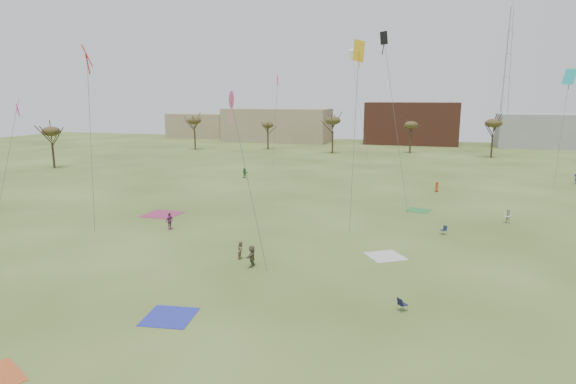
# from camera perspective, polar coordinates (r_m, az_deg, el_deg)

# --- Properties ---
(ground) EXTENTS (260.00, 260.00, 0.00)m
(ground) POSITION_cam_1_polar(r_m,az_deg,el_deg) (30.79, -6.77, -14.34)
(ground) COLOR #384D18
(ground) RESTS_ON ground
(spectator_fore_b) EXTENTS (0.60, 0.75, 1.50)m
(spectator_fore_b) POSITION_cam_1_polar(r_m,az_deg,el_deg) (40.20, -5.65, -6.95)
(spectator_fore_b) COLOR #7C694E
(spectator_fore_b) RESTS_ON ground
(spectator_fore_c) EXTENTS (0.60, 1.65, 1.76)m
(spectator_fore_c) POSITION_cam_1_polar(r_m,az_deg,el_deg) (38.31, -4.37, -7.65)
(spectator_fore_c) COLOR #635C46
(spectator_fore_c) RESTS_ON ground
(spectator_mid_d) EXTENTS (0.58, 1.08, 1.75)m
(spectator_mid_d) POSITION_cam_1_polar(r_m,az_deg,el_deg) (50.14, -14.00, -3.41)
(spectator_mid_d) COLOR #833677
(spectator_mid_d) RESTS_ON ground
(spectator_mid_e) EXTENTS (0.96, 0.92, 1.56)m
(spectator_mid_e) POSITION_cam_1_polar(r_m,az_deg,el_deg) (56.25, 24.87, -2.65)
(spectator_mid_e) COLOR silver
(spectator_mid_e) RESTS_ON ground
(flyer_far_a) EXTENTS (1.59, 1.34, 1.71)m
(flyer_far_a) POSITION_cam_1_polar(r_m,az_deg,el_deg) (80.37, -5.21, 2.30)
(flyer_far_a) COLOR #26732D
(flyer_far_a) RESTS_ON ground
(flyer_far_b) EXTENTS (0.82, 0.83, 1.44)m
(flyer_far_b) POSITION_cam_1_polar(r_m,az_deg,el_deg) (71.41, 17.39, 0.60)
(flyer_far_b) COLOR #B7421F
(flyer_far_b) RESTS_ON ground
(flyer_far_c) EXTENTS (0.78, 1.14, 1.61)m
(flyer_far_c) POSITION_cam_1_polar(r_m,az_deg,el_deg) (87.02, 31.21, 1.36)
(flyer_far_c) COLOR navy
(flyer_far_c) RESTS_ON ground
(blanket_blue) EXTENTS (3.34, 3.34, 0.03)m
(blanket_blue) POSITION_cam_1_polar(r_m,az_deg,el_deg) (31.12, -14.03, -14.32)
(blanket_blue) COLOR #2731AB
(blanket_blue) RESTS_ON ground
(blanket_cream) EXTENTS (3.94, 3.94, 0.03)m
(blanket_cream) POSITION_cam_1_polar(r_m,az_deg,el_deg) (41.63, 11.61, -7.57)
(blanket_cream) COLOR silver
(blanket_cream) RESTS_ON ground
(blanket_plum) EXTENTS (3.92, 3.92, 0.03)m
(blanket_plum) POSITION_cam_1_polar(r_m,az_deg,el_deg) (56.92, -14.84, -2.62)
(blanket_plum) COLOR #952E57
(blanket_plum) RESTS_ON ground
(blanket_olive) EXTENTS (3.16, 3.16, 0.03)m
(blanket_olive) POSITION_cam_1_polar(r_m,az_deg,el_deg) (59.09, 15.35, -2.14)
(blanket_olive) COLOR #2D7D37
(blanket_olive) RESTS_ON ground
(camp_chair_center) EXTENTS (0.74, 0.74, 0.87)m
(camp_chair_center) POSITION_cam_1_polar(r_m,az_deg,el_deg) (31.77, 13.54, -13.23)
(camp_chair_center) COLOR #131934
(camp_chair_center) RESTS_ON ground
(camp_chair_right) EXTENTS (0.74, 0.74, 0.87)m
(camp_chair_right) POSITION_cam_1_polar(r_m,az_deg,el_deg) (49.51, 18.12, -4.56)
(camp_chair_right) COLOR #15223A
(camp_chair_right) RESTS_ON ground
(kites_aloft) EXTENTS (68.44, 69.81, 21.01)m
(kites_aloft) POSITION_cam_1_polar(r_m,az_deg,el_deg) (68.90, 7.72, 15.32)
(kites_aloft) COLOR red
(kites_aloft) RESTS_ON ground
(tree_line) EXTENTS (117.44, 49.32, 8.91)m
(tree_line) POSITION_cam_1_polar(r_m,az_deg,el_deg) (105.61, 9.32, 7.72)
(tree_line) COLOR #3A2B1E
(tree_line) RESTS_ON ground
(building_tan) EXTENTS (32.00, 14.00, 10.00)m
(building_tan) POSITION_cam_1_polar(r_m,az_deg,el_deg) (148.05, -1.29, 8.02)
(building_tan) COLOR #937F60
(building_tan) RESTS_ON ground
(building_brick) EXTENTS (26.00, 16.00, 12.00)m
(building_brick) POSITION_cam_1_polar(r_m,az_deg,el_deg) (145.66, 14.62, 8.00)
(building_brick) COLOR brown
(building_brick) RESTS_ON ground
(building_grey) EXTENTS (24.00, 12.00, 9.00)m
(building_grey) POSITION_cam_1_polar(r_m,az_deg,el_deg) (146.42, 28.44, 6.45)
(building_grey) COLOR gray
(building_grey) RESTS_ON ground
(building_tan_west) EXTENTS (20.00, 12.00, 8.00)m
(building_tan_west) POSITION_cam_1_polar(r_m,az_deg,el_deg) (166.25, -10.47, 7.84)
(building_tan_west) COLOR #937F60
(building_tan_west) RESTS_ON ground
(radio_tower) EXTENTS (1.51, 1.72, 41.00)m
(radio_tower) POSITION_cam_1_polar(r_m,az_deg,el_deg) (151.60, 24.67, 12.47)
(radio_tower) COLOR #9EA3A8
(radio_tower) RESTS_ON ground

